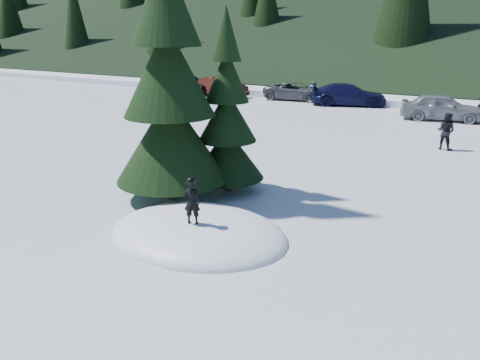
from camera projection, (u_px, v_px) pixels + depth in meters
The scene contains 11 objects.
ground at pixel (199, 235), 11.23m from camera, with size 200.00×200.00×0.00m, color silver.
snow_mound at pixel (199, 235), 11.23m from camera, with size 4.48×3.52×0.96m, color white.
spruce_tall at pixel (168, 83), 12.76m from camera, with size 3.20×3.20×8.60m.
spruce_short at pixel (227, 122), 13.79m from camera, with size 2.20×2.20×5.37m.
child_skier at pixel (192, 202), 10.56m from camera, with size 0.38×0.25×1.03m, color black.
adult_0 at pixel (446, 131), 19.06m from camera, with size 0.73×0.57×1.50m, color black.
car_0 at pixel (188, 84), 35.70m from camera, with size 1.76×4.38×1.49m, color black.
car_1 at pixel (221, 87), 34.28m from camera, with size 1.50×4.31×1.42m, color #39120A.
car_2 at pixel (296, 91), 32.61m from camera, with size 2.05×4.45×1.24m, color #494C50.
car_3 at pixel (348, 95), 30.26m from camera, with size 1.96×4.83×1.40m, color #0E1034.
car_4 at pixel (442, 107), 25.24m from camera, with size 1.70×4.22×1.44m, color gray.
Camera 1 is at (6.14, -8.31, 4.70)m, focal length 35.00 mm.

